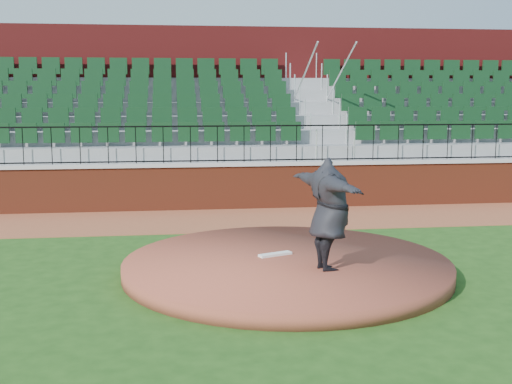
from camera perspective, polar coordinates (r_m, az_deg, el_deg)
ground at (r=11.46m, az=0.96°, el=-7.58°), size 90.00×90.00×0.00m
warning_track at (r=16.67m, az=-1.70°, el=-2.38°), size 34.00×3.20×0.01m
field_wall at (r=18.14m, az=-2.20°, el=0.43°), size 34.00×0.35×1.20m
wall_cap at (r=18.06m, az=-2.21°, el=2.47°), size 34.00×0.45×0.10m
wall_railing at (r=18.01m, az=-2.22°, el=4.21°), size 34.00×0.05×1.00m
seating_stands at (r=20.69m, az=-2.90°, el=6.17°), size 34.00×5.10×4.60m
concourse_wall at (r=23.46m, az=-3.44°, el=7.57°), size 34.00×0.50×5.50m
pitchers_mound at (r=11.77m, az=2.68°, el=-6.51°), size 5.84×5.84×0.25m
pitching_rubber at (r=12.01m, az=1.70°, el=-5.47°), size 0.65×0.39×0.04m
pitcher at (r=10.93m, az=6.40°, el=-1.94°), size 1.16×2.42×1.90m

